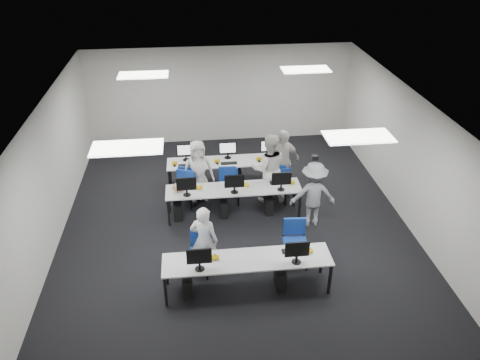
{
  "coord_description": "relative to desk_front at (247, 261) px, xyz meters",
  "views": [
    {
      "loc": [
        -0.9,
        -9.21,
        6.44
      ],
      "look_at": [
        0.14,
        0.12,
        1.0
      ],
      "focal_mm": 35.0,
      "sensor_mm": 36.0,
      "label": 1
    }
  ],
  "objects": [
    {
      "name": "chair_4",
      "position": [
        1.15,
        3.08,
        -0.39
      ],
      "size": [
        0.49,
        0.53,
        0.91
      ],
      "rotation": [
        0.0,
        0.0,
        -0.1
      ],
      "color": "navy",
      "rests_on": "ground"
    },
    {
      "name": "desk_back",
      "position": [
        0.0,
        4.0,
        0.0
      ],
      "size": [
        3.2,
        0.7,
        0.73
      ],
      "color": "#B6B9BA",
      "rests_on": "ground"
    },
    {
      "name": "handbag",
      "position": [
        -1.28,
        2.6,
        0.17
      ],
      "size": [
        0.34,
        0.27,
        0.24
      ],
      "primitive_type": "ellipsoid",
      "rotation": [
        0.0,
        0.0,
        0.32
      ],
      "color": "tan",
      "rests_on": "desk_mid"
    },
    {
      "name": "photographer",
      "position": [
        1.77,
        2.0,
        0.13
      ],
      "size": [
        1.08,
        0.67,
        1.61
      ],
      "primitive_type": "imported",
      "rotation": [
        0.0,
        0.0,
        3.07
      ],
      "color": "slate",
      "rests_on": "ground"
    },
    {
      "name": "chair_1",
      "position": [
        1.08,
        0.66,
        -0.37
      ],
      "size": [
        0.51,
        0.55,
        0.99
      ],
      "rotation": [
        0.0,
        0.0,
        -0.05
      ],
      "color": "navy",
      "rests_on": "ground"
    },
    {
      "name": "chair_0",
      "position": [
        -0.89,
        0.61,
        -0.4
      ],
      "size": [
        0.52,
        0.55,
        0.88
      ],
      "rotation": [
        0.0,
        0.0,
        -0.22
      ],
      "color": "navy",
      "rests_on": "ground"
    },
    {
      "name": "room",
      "position": [
        0.0,
        2.4,
        0.82
      ],
      "size": [
        9.0,
        9.02,
        3.0
      ],
      "color": "black",
      "rests_on": "ground"
    },
    {
      "name": "student_1",
      "position": [
        0.93,
        3.16,
        0.23
      ],
      "size": [
        0.9,
        0.72,
        1.82
      ],
      "primitive_type": "imported",
      "rotation": [
        0.0,
        0.0,
        3.11
      ],
      "color": "beige",
      "rests_on": "ground"
    },
    {
      "name": "dslr_camera",
      "position": [
        1.78,
        2.18,
        0.99
      ],
      "size": [
        0.15,
        0.19,
        0.1
      ],
      "primitive_type": "cube",
      "rotation": [
        0.0,
        0.0,
        3.07
      ],
      "color": "black",
      "rests_on": "photographer"
    },
    {
      "name": "student_0",
      "position": [
        -0.78,
        0.6,
        0.1
      ],
      "size": [
        0.66,
        0.54,
        1.55
      ],
      "primitive_type": "imported",
      "rotation": [
        0.0,
        0.0,
        2.8
      ],
      "color": "beige",
      "rests_on": "ground"
    },
    {
      "name": "student_2",
      "position": [
        -0.81,
        3.43,
        0.12
      ],
      "size": [
        0.85,
        0.62,
        1.61
      ],
      "primitive_type": "imported",
      "rotation": [
        0.0,
        0.0,
        0.14
      ],
      "color": "beige",
      "rests_on": "ground"
    },
    {
      "name": "equipment_mid",
      "position": [
        -0.19,
        2.58,
        -0.32
      ],
      "size": [
        2.91,
        0.41,
        1.19
      ],
      "color": "white",
      "rests_on": "desk_mid"
    },
    {
      "name": "student_3",
      "position": [
        1.32,
        3.49,
        0.2
      ],
      "size": [
        1.11,
        0.77,
        1.76
      ],
      "primitive_type": "imported",
      "rotation": [
        0.0,
        0.0,
        0.37
      ],
      "color": "beige",
      "rests_on": "ground"
    },
    {
      "name": "desk_front",
      "position": [
        0.0,
        0.0,
        0.0
      ],
      "size": [
        3.2,
        0.7,
        0.73
      ],
      "color": "#B6B9BA",
      "rests_on": "ground"
    },
    {
      "name": "chair_7",
      "position": [
        1.26,
        3.36,
        -0.41
      ],
      "size": [
        0.48,
        0.51,
        0.86
      ],
      "rotation": [
        0.0,
        0.0,
        0.14
      ],
      "color": "navy",
      "rests_on": "ground"
    },
    {
      "name": "chair_6",
      "position": [
        -0.08,
        3.51,
        -0.39
      ],
      "size": [
        0.48,
        0.52,
        0.93
      ],
      "rotation": [
        0.0,
        0.0,
        -0.05
      ],
      "color": "navy",
      "rests_on": "ground"
    },
    {
      "name": "chair_3",
      "position": [
        -0.02,
        3.17,
        -0.41
      ],
      "size": [
        0.44,
        0.48,
        0.85
      ],
      "rotation": [
        0.0,
        0.0,
        -0.06
      ],
      "color": "navy",
      "rests_on": "ground"
    },
    {
      "name": "chair_2",
      "position": [
        -1.15,
        3.21,
        -0.39
      ],
      "size": [
        0.59,
        0.62,
        0.93
      ],
      "rotation": [
        0.0,
        0.0,
        -0.32
      ],
      "color": "navy",
      "rests_on": "ground"
    },
    {
      "name": "chair_5",
      "position": [
        -1.04,
        3.34,
        -0.37
      ],
      "size": [
        0.64,
        0.67,
        0.99
      ],
      "rotation": [
        0.0,
        0.0,
        -0.38
      ],
      "color": "navy",
      "rests_on": "ground"
    },
    {
      "name": "desk_mid",
      "position": [
        0.0,
        2.6,
        0.0
      ],
      "size": [
        3.2,
        0.7,
        0.73
      ],
      "color": "#B6B9BA",
      "rests_on": "ground"
    },
    {
      "name": "ceiling_panels",
      "position": [
        0.0,
        2.4,
        2.3
      ],
      "size": [
        5.2,
        4.6,
        0.02
      ],
      "color": "white",
      "rests_on": "room"
    },
    {
      "name": "equipment_front",
      "position": [
        -0.19,
        -0.02,
        -0.32
      ],
      "size": [
        2.51,
        0.41,
        1.19
      ],
      "color": "#0D40AC",
      "rests_on": "desk_front"
    },
    {
      "name": "equipment_back",
      "position": [
        0.19,
        4.02,
        -0.32
      ],
      "size": [
        2.91,
        0.41,
        1.19
      ],
      "color": "white",
      "rests_on": "desk_back"
    }
  ]
}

